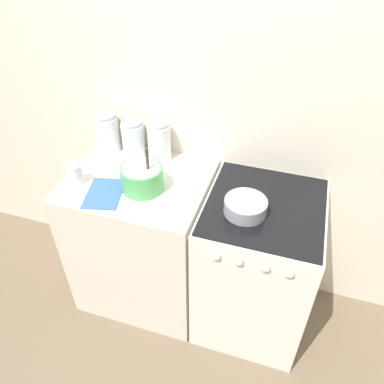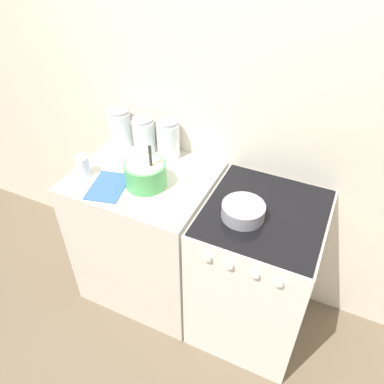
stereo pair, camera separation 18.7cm
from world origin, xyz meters
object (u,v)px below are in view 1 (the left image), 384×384
Objects in this scene: mixing_bowl at (142,177)px; baking_pan at (245,206)px; stove at (256,266)px; storage_jar_middle at (133,140)px; storage_jar_right at (159,143)px; tin_can at (75,174)px; storage_jar_left at (108,135)px.

mixing_bowl is 1.21× the size of baking_pan.
baking_pan reaches higher than stove.
storage_jar_right is (0.16, 0.00, 0.01)m from storage_jar_middle.
stove is at bearing -15.98° from storage_jar_middle.
mixing_bowl is 1.20× the size of storage_jar_middle.
stove is 8.17× the size of tin_can.
storage_jar_right is at bearing 150.62° from baking_pan.
storage_jar_left is at bearing 180.00° from storage_jar_middle.
storage_jar_right reaches higher than storage_jar_middle.
tin_can reaches higher than stove.
storage_jar_right reaches higher than stove.
mixing_bowl is at bearing -174.48° from stove.
storage_jar_right reaches higher than storage_jar_left.
baking_pan is at bearing -23.62° from storage_jar_middle.
storage_jar_middle is at bearing -0.00° from storage_jar_left.
tin_can is at bearing -115.96° from storage_jar_middle.
storage_jar_middle is 0.40m from tin_can.
storage_jar_middle is (-0.82, 0.24, 0.56)m from stove.
tin_can is at bearing -133.21° from storage_jar_right.
storage_jar_middle is at bearing 64.04° from tin_can.
baking_pan is 1.83× the size of tin_can.
baking_pan is 0.91× the size of storage_jar_left.
tin_can is (-0.34, -0.36, -0.04)m from storage_jar_right.
storage_jar_middle reaches higher than stove.
baking_pan is at bearing -19.67° from storage_jar_left.
mixing_bowl is 0.55m from baking_pan.
baking_pan is at bearing -2.44° from mixing_bowl.
storage_jar_left is 0.33m from storage_jar_right.
baking_pan is 0.66m from storage_jar_right.
stove is 3.68× the size of mixing_bowl.
storage_jar_left is at bearing 88.04° from tin_can.
storage_jar_right is 0.50m from tin_can.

